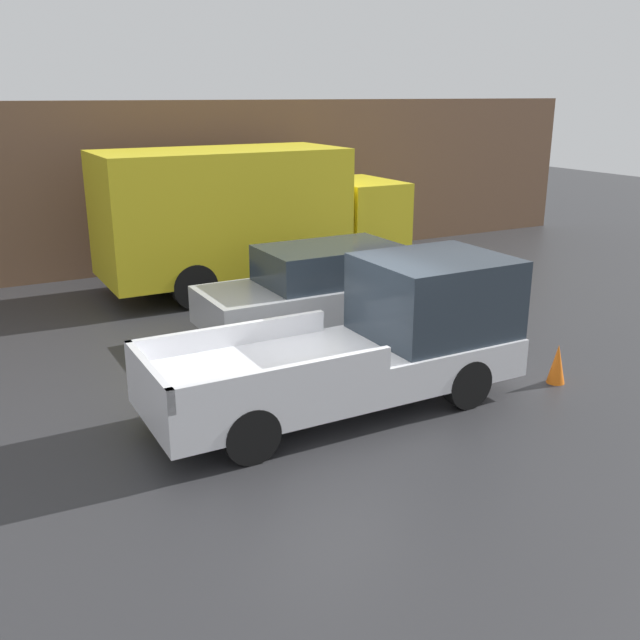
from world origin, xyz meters
TOP-DOWN VIEW (x-y plane):
  - ground_plane at (0.00, 0.00)m, footprint 60.00×60.00m
  - building_wall at (0.00, 9.73)m, footprint 28.00×0.15m
  - pickup_truck at (0.62, -0.10)m, footprint 5.58×1.99m
  - car at (1.60, 3.20)m, footprint 4.78×1.89m
  - delivery_truck at (1.58, 6.97)m, footprint 7.30×2.58m
  - traffic_cone at (3.58, -0.94)m, footprint 0.29×0.29m

SIDE VIEW (x-z plane):
  - ground_plane at x=0.00m, z-range 0.00..0.00m
  - traffic_cone at x=3.58m, z-range 0.00..0.65m
  - car at x=1.60m, z-range 0.00..1.68m
  - pickup_truck at x=0.62m, z-range -0.08..2.02m
  - delivery_truck at x=1.58m, z-range 0.13..3.39m
  - building_wall at x=0.00m, z-range 0.00..4.29m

